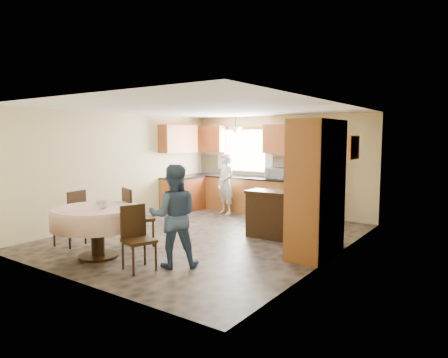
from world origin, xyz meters
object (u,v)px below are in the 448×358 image
oven_tower (317,176)px  person_sink (226,184)px  sideboard (277,217)px  cupboard (316,189)px  dining_table (97,218)px  person_dining (174,216)px  chair_left (73,215)px  chair_back (134,214)px  chair_right (136,234)px

oven_tower → person_sink: bearing=-165.1°
sideboard → person_sink: size_ratio=0.78×
cupboard → person_sink: 3.89m
dining_table → person_dining: person_dining is taller
cupboard → oven_tower: bearing=111.8°
chair_left → cupboard: bearing=107.0°
chair_back → person_dining: size_ratio=0.68×
dining_table → person_sink: person_sink is taller
chair_right → person_dining: 0.61m
oven_tower → person_dining: oven_tower is taller
oven_tower → sideboard: size_ratio=1.76×
dining_table → chair_right: 0.97m
dining_table → person_sink: bearing=95.3°
cupboard → chair_left: 4.30m
chair_back → chair_right: (0.97, -0.83, -0.06)m
person_dining → chair_left: bearing=-35.6°
sideboard → person_dining: size_ratio=0.78×
cupboard → chair_right: size_ratio=2.34×
dining_table → chair_back: bearing=90.4°
dining_table → chair_back: 0.79m
oven_tower → person_sink: (-2.18, -0.58, -0.29)m
sideboard → cupboard: size_ratio=0.54×
chair_left → person_sink: size_ratio=0.65×
dining_table → chair_back: chair_back is taller
oven_tower → person_dining: (-0.47, -4.43, -0.28)m
cupboard → person_sink: bearing=147.2°
chair_right → person_sink: person_sink is taller
cupboard → chair_left: size_ratio=2.22×
dining_table → chair_right: (0.96, -0.04, -0.11)m
oven_tower → sideboard: (0.04, -2.05, -0.63)m
oven_tower → person_dining: bearing=-96.0°
oven_tower → cupboard: size_ratio=0.95×
chair_right → person_dining: size_ratio=0.61×
person_sink → sideboard: bearing=-15.0°
chair_left → chair_right: 1.91m
chair_back → person_sink: size_ratio=0.69×
sideboard → oven_tower: bearing=90.6°
chair_back → person_sink: person_sink is taller
cupboard → person_dining: bearing=-131.3°
oven_tower → chair_back: bearing=-114.2°
sideboard → chair_back: bearing=-133.6°
dining_table → chair_right: size_ratio=1.51×
person_sink → person_dining: 4.21m
sideboard → dining_table: 3.32m
chair_left → dining_table: bearing=68.8°
sideboard → chair_right: bearing=-107.9°
person_sink → person_dining: bearing=-47.5°
oven_tower → chair_right: bearing=-99.7°
person_dining → cupboard: bearing=-171.7°
cupboard → chair_right: (-1.90, -2.17, -0.59)m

